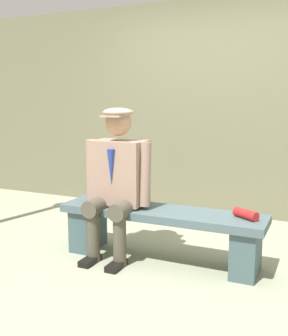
{
  "coord_description": "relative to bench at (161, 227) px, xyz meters",
  "views": [
    {
      "loc": [
        -1.27,
        3.15,
        1.38
      ],
      "look_at": [
        0.16,
        0.0,
        0.8
      ],
      "focal_mm": 43.71,
      "sensor_mm": 36.0,
      "label": 1
    }
  ],
  "objects": [
    {
      "name": "seated_man",
      "position": [
        0.39,
        0.05,
        0.43
      ],
      "size": [
        0.63,
        0.59,
        1.32
      ],
      "color": "gray",
      "rests_on": "ground"
    },
    {
      "name": "rolled_magazine",
      "position": [
        -0.71,
        -0.02,
        0.19
      ],
      "size": [
        0.22,
        0.18,
        0.08
      ],
      "primitive_type": "cylinder",
      "rotation": [
        0.0,
        1.57,
        -0.57
      ],
      "color": "#B21E1E",
      "rests_on": "bench"
    },
    {
      "name": "stadium_wall",
      "position": [
        0.0,
        -1.78,
        0.97
      ],
      "size": [
        12.0,
        0.24,
        2.55
      ],
      "primitive_type": "cube",
      "color": "#68664D",
      "rests_on": "ground"
    },
    {
      "name": "bench",
      "position": [
        0.0,
        0.0,
        0.0
      ],
      "size": [
        1.78,
        0.43,
        0.45
      ],
      "color": "#46595E",
      "rests_on": "ground"
    },
    {
      "name": "ground_plane",
      "position": [
        0.0,
        0.0,
        -0.3
      ],
      "size": [
        30.0,
        30.0,
        0.0
      ],
      "primitive_type": "plane",
      "color": "gray"
    }
  ]
}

